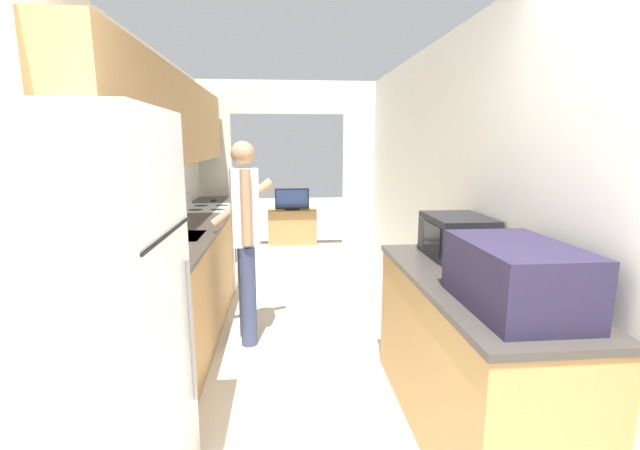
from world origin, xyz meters
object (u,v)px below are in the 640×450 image
tv_cabinet (292,226)px  microwave (457,236)px  refrigerator (88,327)px  suitcase (515,276)px  range_oven (211,245)px  television (292,199)px  knife (214,200)px  person (245,237)px

tv_cabinet → microwave: bearing=-77.5°
refrigerator → suitcase: size_ratio=2.65×
suitcase → microwave: bearing=83.7°
refrigerator → microwave: bearing=24.3°
suitcase → range_oven: bearing=120.0°
microwave → television: (-0.97, 4.34, -0.31)m
microwave → knife: microwave is taller
microwave → television: size_ratio=0.87×
person → television: 3.56m
range_oven → television: range_oven is taller
television → knife: size_ratio=1.78×
refrigerator → television: refrigerator is taller
range_oven → tv_cabinet: bearing=63.5°
range_oven → person: size_ratio=0.63×
microwave → tv_cabinet: bearing=102.5°
microwave → suitcase: bearing=-96.3°
refrigerator → microwave: (1.93, 0.87, 0.16)m
tv_cabinet → television: size_ratio=1.42×
knife → tv_cabinet: bearing=74.9°
range_oven → suitcase: 3.80m
suitcase → television: suitcase is taller
microwave → knife: 3.58m
refrigerator → tv_cabinet: bearing=79.6°
range_oven → suitcase: bearing=-60.0°
suitcase → tv_cabinet: 5.39m
microwave → tv_cabinet: (-0.97, 4.38, -0.76)m
person → tv_cabinet: size_ratio=2.11×
person → suitcase: bearing=-151.9°
suitcase → microwave: (0.10, 0.88, -0.02)m
tv_cabinet → knife: size_ratio=2.52×
person → range_oven: bearing=9.3°
television → knife: knife is taller
microwave → television: 4.46m
person → tv_cabinet: person is taller
refrigerator → television: 5.31m
tv_cabinet → television: television is taller
refrigerator → knife: bearing=91.0°
knife → television: bearing=74.1°
suitcase → knife: bearing=116.4°
microwave → person: bearing=150.4°
microwave → knife: (-2.00, 2.96, -0.13)m
refrigerator → tv_cabinet: refrigerator is taller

